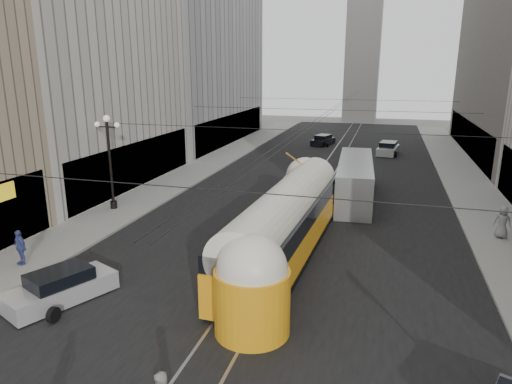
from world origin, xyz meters
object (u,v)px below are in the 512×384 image
Objects in this scene: streetcar at (286,221)px; city_bus at (355,178)px; pedestrian_sidewalk_right at (502,222)px; pedestrian_sidewalk_left at (20,247)px; sedan_silver at (61,287)px.

streetcar is 1.52× the size of city_bus.
pedestrian_sidewalk_right is 25.77m from pedestrian_sidewalk_left.
streetcar is at bearing 42.80° from sedan_silver.
pedestrian_sidewalk_right is at bearing 33.75° from sedan_silver.
pedestrian_sidewalk_left reaches higher than sedan_silver.
pedestrian_sidewalk_right is (19.32, 12.91, 0.45)m from sedan_silver.
city_bus is 22.04m from sedan_silver.
streetcar is 10.03× the size of pedestrian_sidewalk_left.
city_bus is 10.80m from pedestrian_sidewalk_right.
city_bus reaches higher than pedestrian_sidewalk_right.
pedestrian_sidewalk_left is at bearing 35.43° from pedestrian_sidewalk_right.
pedestrian_sidewalk_right is at bearing -36.29° from city_bus.
pedestrian_sidewalk_left is at bearing 150.43° from sedan_silver.
streetcar reaches higher than pedestrian_sidewalk_right.
sedan_silver is at bearing -118.84° from city_bus.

